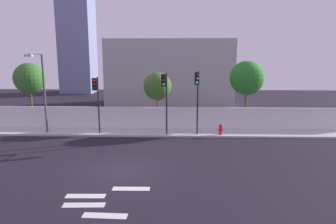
{
  "coord_description": "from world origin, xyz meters",
  "views": [
    {
      "loc": [
        3.15,
        -16.26,
        6.32
      ],
      "look_at": [
        2.36,
        6.5,
        2.09
      ],
      "focal_mm": 33.25,
      "sensor_mm": 36.0,
      "label": 1
    }
  ],
  "objects_px": {
    "traffic_light_left": "(96,93)",
    "traffic_light_center": "(165,91)",
    "roadside_tree_leftmost": "(30,78)",
    "roadside_tree_midright": "(247,78)",
    "traffic_light_right": "(197,90)",
    "street_lamp_curbside": "(42,87)",
    "roadside_tree_midleft": "(157,86)",
    "fire_hydrant": "(221,129)"
  },
  "relations": [
    {
      "from": "traffic_light_left",
      "to": "roadside_tree_leftmost",
      "type": "height_order",
      "value": "roadside_tree_leftmost"
    },
    {
      "from": "traffic_light_left",
      "to": "roadside_tree_leftmost",
      "type": "xyz_separation_m",
      "value": [
        -6.89,
        3.8,
        0.82
      ]
    },
    {
      "from": "traffic_light_center",
      "to": "traffic_light_left",
      "type": "bearing_deg",
      "value": -179.28
    },
    {
      "from": "traffic_light_center",
      "to": "roadside_tree_leftmost",
      "type": "bearing_deg",
      "value": 162.83
    },
    {
      "from": "traffic_light_right",
      "to": "traffic_light_center",
      "type": "bearing_deg",
      "value": 177.35
    },
    {
      "from": "traffic_light_center",
      "to": "roadside_tree_leftmost",
      "type": "distance_m",
      "value": 12.66
    },
    {
      "from": "traffic_light_left",
      "to": "roadside_tree_midleft",
      "type": "bearing_deg",
      "value": 41.02
    },
    {
      "from": "roadside_tree_midleft",
      "to": "roadside_tree_midright",
      "type": "relative_size",
      "value": 0.83
    },
    {
      "from": "fire_hydrant",
      "to": "roadside_tree_leftmost",
      "type": "relative_size",
      "value": 0.15
    },
    {
      "from": "roadside_tree_leftmost",
      "to": "roadside_tree_midright",
      "type": "distance_m",
      "value": 18.94
    },
    {
      "from": "fire_hydrant",
      "to": "street_lamp_curbside",
      "type": "bearing_deg",
      "value": 179.75
    },
    {
      "from": "traffic_light_left",
      "to": "roadside_tree_midleft",
      "type": "relative_size",
      "value": 0.93
    },
    {
      "from": "traffic_light_left",
      "to": "roadside_tree_midleft",
      "type": "distance_m",
      "value": 5.79
    },
    {
      "from": "fire_hydrant",
      "to": "roadside_tree_leftmost",
      "type": "distance_m",
      "value": 17.09
    },
    {
      "from": "traffic_light_left",
      "to": "traffic_light_center",
      "type": "height_order",
      "value": "traffic_light_center"
    },
    {
      "from": "traffic_light_right",
      "to": "fire_hydrant",
      "type": "xyz_separation_m",
      "value": [
        1.9,
        0.65,
        -3.14
      ]
    },
    {
      "from": "traffic_light_center",
      "to": "traffic_light_right",
      "type": "height_order",
      "value": "traffic_light_right"
    },
    {
      "from": "roadside_tree_midleft",
      "to": "roadside_tree_midright",
      "type": "xyz_separation_m",
      "value": [
        7.68,
        0.0,
        0.73
      ]
    },
    {
      "from": "traffic_light_right",
      "to": "roadside_tree_midright",
      "type": "distance_m",
      "value": 5.91
    },
    {
      "from": "traffic_light_left",
      "to": "traffic_light_center",
      "type": "distance_m",
      "value": 5.19
    },
    {
      "from": "roadside_tree_midright",
      "to": "street_lamp_curbside",
      "type": "bearing_deg",
      "value": -169.21
    },
    {
      "from": "traffic_light_right",
      "to": "street_lamp_curbside",
      "type": "bearing_deg",
      "value": 176.63
    },
    {
      "from": "traffic_light_left",
      "to": "roadside_tree_midleft",
      "type": "height_order",
      "value": "roadside_tree_midleft"
    },
    {
      "from": "roadside_tree_midleft",
      "to": "traffic_light_left",
      "type": "bearing_deg",
      "value": -138.98
    },
    {
      "from": "traffic_light_center",
      "to": "roadside_tree_midleft",
      "type": "bearing_deg",
      "value": 102.45
    },
    {
      "from": "street_lamp_curbside",
      "to": "roadside_tree_leftmost",
      "type": "height_order",
      "value": "street_lamp_curbside"
    },
    {
      "from": "traffic_light_left",
      "to": "traffic_light_right",
      "type": "xyz_separation_m",
      "value": [
        7.6,
        -0.05,
        0.32
      ]
    },
    {
      "from": "street_lamp_curbside",
      "to": "roadside_tree_midright",
      "type": "xyz_separation_m",
      "value": [
        16.46,
        3.14,
        0.46
      ]
    },
    {
      "from": "roadside_tree_leftmost",
      "to": "roadside_tree_midright",
      "type": "bearing_deg",
      "value": 0.0
    },
    {
      "from": "fire_hydrant",
      "to": "roadside_tree_midright",
      "type": "bearing_deg",
      "value": 51.5
    },
    {
      "from": "traffic_light_left",
      "to": "street_lamp_curbside",
      "type": "xyz_separation_m",
      "value": [
        -4.42,
        0.66,
        0.43
      ]
    },
    {
      "from": "roadside_tree_leftmost",
      "to": "roadside_tree_midright",
      "type": "relative_size",
      "value": 0.97
    },
    {
      "from": "traffic_light_left",
      "to": "roadside_tree_midright",
      "type": "xyz_separation_m",
      "value": [
        12.04,
        3.8,
        0.9
      ]
    },
    {
      "from": "traffic_light_center",
      "to": "roadside_tree_midleft",
      "type": "distance_m",
      "value": 3.82
    },
    {
      "from": "traffic_light_center",
      "to": "fire_hydrant",
      "type": "distance_m",
      "value": 5.29
    },
    {
      "from": "traffic_light_left",
      "to": "fire_hydrant",
      "type": "relative_size",
      "value": 5.29
    },
    {
      "from": "traffic_light_center",
      "to": "roadside_tree_midleft",
      "type": "height_order",
      "value": "traffic_light_center"
    },
    {
      "from": "fire_hydrant",
      "to": "roadside_tree_leftmost",
      "type": "height_order",
      "value": "roadside_tree_leftmost"
    },
    {
      "from": "traffic_light_center",
      "to": "roadside_tree_midleft",
      "type": "xyz_separation_m",
      "value": [
        -0.82,
        3.73,
        -0.04
      ]
    },
    {
      "from": "traffic_light_center",
      "to": "roadside_tree_leftmost",
      "type": "relative_size",
      "value": 0.85
    },
    {
      "from": "traffic_light_center",
      "to": "traffic_light_right",
      "type": "xyz_separation_m",
      "value": [
        2.41,
        -0.11,
        0.12
      ]
    },
    {
      "from": "traffic_light_left",
      "to": "roadside_tree_midright",
      "type": "distance_m",
      "value": 12.66
    }
  ]
}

